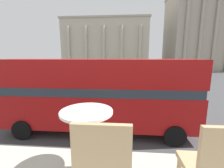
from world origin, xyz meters
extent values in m
cylinder|color=black|center=(3.76, 7.59, 0.54)|extent=(1.08, 0.22, 1.08)
cylinder|color=black|center=(3.76, 5.15, 0.54)|extent=(1.08, 0.22, 1.08)
cylinder|color=black|center=(-4.26, 7.59, 0.54)|extent=(1.08, 0.22, 1.08)
cylinder|color=black|center=(-4.26, 5.15, 0.54)|extent=(1.08, 0.22, 1.08)
cube|color=#B71414|center=(-0.25, 6.37, 1.48)|extent=(10.82, 2.43, 1.88)
cube|color=#2D3842|center=(-0.25, 6.37, 2.65)|extent=(10.60, 2.46, 0.45)
cube|color=#B71414|center=(-0.25, 6.37, 3.59)|extent=(10.82, 2.43, 1.44)
cylinder|color=#2D2D30|center=(0.75, -0.35, 3.12)|extent=(0.36, 0.36, 0.02)
cylinder|color=#2D2D30|center=(0.75, -0.35, 3.47)|extent=(0.07, 0.07, 0.68)
cylinder|color=silver|center=(0.75, -0.35, 3.83)|extent=(0.60, 0.60, 0.03)
cube|color=tan|center=(1.03, -0.87, 3.58)|extent=(0.40, 0.40, 0.05)
cube|color=tan|center=(1.03, -1.05, 3.81)|extent=(0.40, 0.04, 0.42)
cube|color=beige|center=(-5.14, 52.25, 8.07)|extent=(27.66, 13.49, 16.14)
cube|color=#B7AD93|center=(-5.14, 52.25, 16.39)|extent=(28.26, 14.09, 0.50)
cylinder|color=beige|center=(-16.20, 45.06, 6.86)|extent=(0.90, 0.90, 13.72)
cylinder|color=beige|center=(-10.67, 45.06, 6.86)|extent=(0.90, 0.90, 13.72)
cylinder|color=beige|center=(-5.14, 45.06, 6.86)|extent=(0.90, 0.90, 13.72)
cylinder|color=beige|center=(0.40, 45.06, 6.86)|extent=(0.90, 0.90, 13.72)
cylinder|color=beige|center=(5.93, 45.06, 6.86)|extent=(0.90, 0.90, 13.72)
cube|color=#B2A893|center=(29.09, 53.09, 12.38)|extent=(25.20, 15.93, 24.76)
cylinder|color=#B2A893|center=(19.01, 44.67, 10.52)|extent=(0.90, 0.90, 21.05)
cylinder|color=#B2A893|center=(23.04, 44.67, 10.52)|extent=(0.90, 0.90, 21.05)
cylinder|color=#B2A893|center=(27.08, 44.67, 10.52)|extent=(0.90, 0.90, 21.05)
cylinder|color=black|center=(-2.38, 11.77, 1.98)|extent=(0.12, 0.12, 3.96)
cube|color=black|center=(-2.20, 11.77, 3.51)|extent=(0.20, 0.24, 0.70)
sphere|color=green|center=(-2.09, 11.77, 3.66)|extent=(0.14, 0.14, 0.14)
cylinder|color=black|center=(5.98, 20.04, 1.92)|extent=(0.12, 0.12, 3.84)
cube|color=black|center=(6.16, 20.04, 3.39)|extent=(0.20, 0.24, 0.70)
sphere|color=red|center=(6.27, 20.04, 3.54)|extent=(0.14, 0.14, 0.14)
cylinder|color=black|center=(10.34, 19.05, 0.30)|extent=(0.60, 0.18, 0.60)
cylinder|color=black|center=(10.34, 17.30, 0.30)|extent=(0.60, 0.18, 0.60)
cylinder|color=black|center=(7.54, 19.05, 0.30)|extent=(0.60, 0.18, 0.60)
cylinder|color=black|center=(7.54, 17.30, 0.30)|extent=(0.60, 0.18, 0.60)
cube|color=#B2B5BA|center=(8.94, 18.18, 0.57)|extent=(4.20, 1.75, 0.55)
cube|color=#2D3842|center=(8.74, 18.18, 1.10)|extent=(1.89, 1.61, 0.50)
cylinder|color=#282B33|center=(-1.00, 19.06, 0.41)|extent=(0.14, 0.14, 0.83)
cylinder|color=#282B33|center=(-0.82, 19.06, 0.41)|extent=(0.14, 0.14, 0.83)
cylinder|color=silver|center=(-0.91, 19.06, 1.16)|extent=(0.32, 0.32, 0.66)
sphere|color=tan|center=(-0.91, 19.06, 1.60)|extent=(0.22, 0.22, 0.22)
cylinder|color=#282B33|center=(7.08, 13.98, 0.42)|extent=(0.14, 0.14, 0.83)
cylinder|color=#282B33|center=(7.26, 13.98, 0.42)|extent=(0.14, 0.14, 0.83)
cylinder|color=slate|center=(7.17, 13.98, 1.16)|extent=(0.32, 0.32, 0.66)
sphere|color=tan|center=(7.17, 13.98, 1.61)|extent=(0.23, 0.23, 0.23)
camera|label=1|loc=(1.17, -1.93, 4.44)|focal=24.00mm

